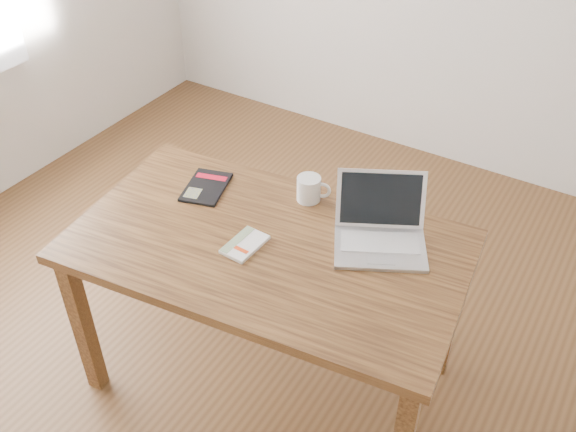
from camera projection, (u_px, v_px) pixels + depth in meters
The scene contains 6 objects.
room at pixel (227, 74), 2.00m from camera, with size 4.04×4.04×2.70m.
desk at pixel (268, 261), 2.35m from camera, with size 1.49×0.96×0.75m.
white_guidebook at pixel (245, 244), 2.27m from camera, with size 0.11×0.17×0.02m.
black_guidebook at pixel (206, 187), 2.55m from camera, with size 0.21×0.26×0.01m.
laptop at pixel (380, 230), 2.27m from camera, with size 0.43×0.42×0.21m.
coffee_mug at pixel (310, 188), 2.46m from camera, with size 0.13×0.09×0.10m.
Camera 1 is at (1.06, -1.47, 2.24)m, focal length 40.00 mm.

